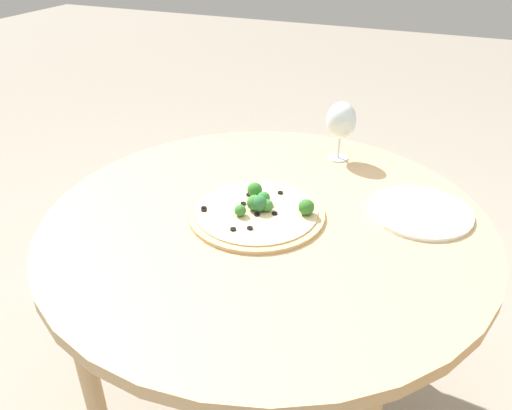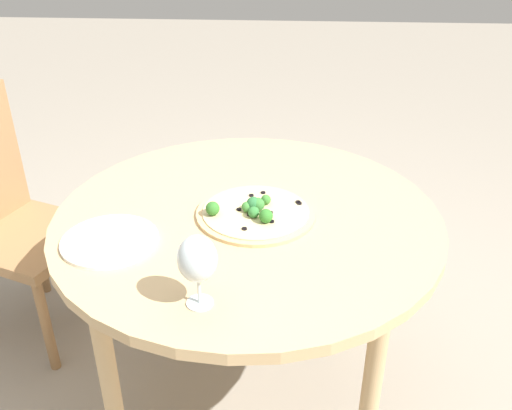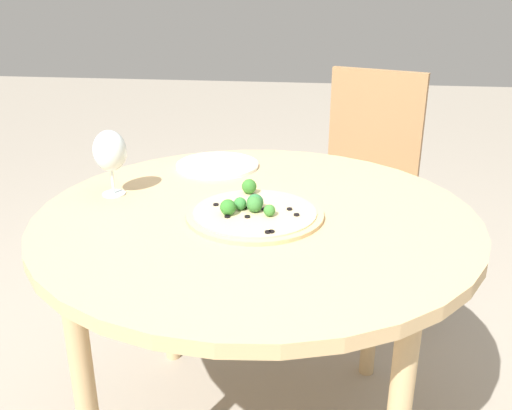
{
  "view_description": "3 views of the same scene",
  "coord_description": "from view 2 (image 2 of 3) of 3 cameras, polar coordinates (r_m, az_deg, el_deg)",
  "views": [
    {
      "loc": [
        -0.38,
        0.97,
        1.38
      ],
      "look_at": [
        0.02,
        0.0,
        0.75
      ],
      "focal_mm": 35.0,
      "sensor_mm": 36.0,
      "label": 1
    },
    {
      "loc": [
        0.11,
        -1.39,
        1.55
      ],
      "look_at": [
        0.02,
        0.0,
        0.75
      ],
      "focal_mm": 40.0,
      "sensor_mm": 36.0,
      "label": 2
    },
    {
      "loc": [
        1.3,
        0.16,
        1.27
      ],
      "look_at": [
        0.02,
        0.0,
        0.75
      ],
      "focal_mm": 40.0,
      "sensor_mm": 36.0,
      "label": 3
    }
  ],
  "objects": [
    {
      "name": "pizza",
      "position": [
        1.61,
        -0.11,
        -0.63
      ],
      "size": [
        0.34,
        0.34,
        0.06
      ],
      "color": "tan",
      "rests_on": "dining_table"
    },
    {
      "name": "ground_plane",
      "position": [
        2.08,
        -0.73,
        -18.27
      ],
      "size": [
        12.0,
        12.0,
        0.0
      ],
      "primitive_type": "plane",
      "color": "gray"
    },
    {
      "name": "plate_near",
      "position": [
        1.54,
        -14.41,
        -3.47
      ],
      "size": [
        0.25,
        0.25,
        0.01
      ],
      "color": "white",
      "rests_on": "dining_table"
    },
    {
      "name": "dining_table",
      "position": [
        1.65,
        -0.87,
        -3.04
      ],
      "size": [
        1.1,
        1.1,
        0.72
      ],
      "color": "tan",
      "rests_on": "ground_plane"
    },
    {
      "name": "chair",
      "position": [
        2.24,
        -23.31,
        -1.03
      ],
      "size": [
        0.51,
        0.51,
        0.93
      ],
      "rotation": [
        0.0,
        0.0,
        1.22
      ],
      "color": "#997047",
      "rests_on": "ground_plane"
    },
    {
      "name": "wine_glass",
      "position": [
        1.23,
        -5.9,
        -5.46
      ],
      "size": [
        0.09,
        0.09,
        0.18
      ],
      "color": "silver",
      "rests_on": "dining_table"
    }
  ]
}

